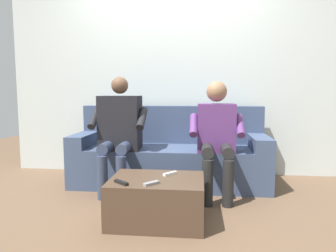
% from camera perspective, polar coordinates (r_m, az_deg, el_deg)
% --- Properties ---
extents(ground_plane, '(8.00, 8.00, 0.00)m').
position_cam_1_polar(ground_plane, '(2.78, -1.14, -14.80)').
color(ground_plane, brown).
extents(back_wall, '(4.09, 0.06, 2.69)m').
position_cam_1_polar(back_wall, '(3.81, 1.09, 11.44)').
color(back_wall, silver).
rests_on(back_wall, ground).
extents(couch, '(2.08, 0.74, 0.85)m').
position_cam_1_polar(couch, '(3.41, 0.39, -5.59)').
color(couch, '#3D4C6B').
rests_on(couch, ground).
extents(coffee_table, '(0.72, 0.54, 0.34)m').
position_cam_1_polar(coffee_table, '(2.44, -2.07, -13.63)').
color(coffee_table, '#4C3828').
rests_on(coffee_table, ground).
extents(person_left_seated, '(0.52, 0.58, 1.11)m').
position_cam_1_polar(person_left_seated, '(2.99, 9.06, -1.08)').
color(person_left_seated, '#5B3370').
rests_on(person_left_seated, ground).
extents(person_right_seated, '(0.56, 0.53, 1.16)m').
position_cam_1_polar(person_right_seated, '(3.12, -9.13, -0.24)').
color(person_right_seated, black).
rests_on(person_right_seated, ground).
extents(remote_black, '(0.13, 0.11, 0.02)m').
position_cam_1_polar(remote_black, '(2.27, -8.75, -10.41)').
color(remote_black, black).
rests_on(remote_black, coffee_table).
extents(remote_white, '(0.11, 0.12, 0.02)m').
position_cam_1_polar(remote_white, '(2.48, 0.41, -8.91)').
color(remote_white, white).
rests_on(remote_white, coffee_table).
extents(remote_gray, '(0.11, 0.12, 0.02)m').
position_cam_1_polar(remote_gray, '(2.23, -3.11, -10.68)').
color(remote_gray, gray).
rests_on(remote_gray, coffee_table).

